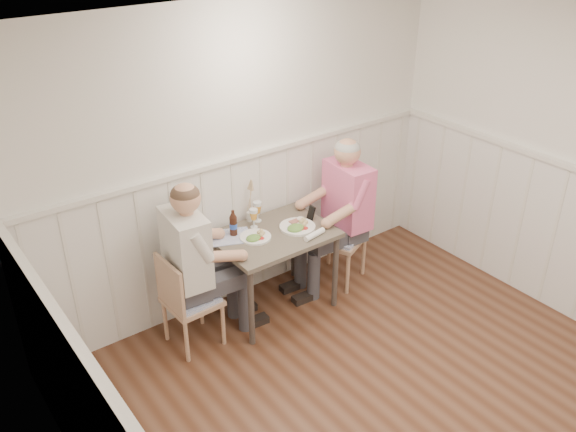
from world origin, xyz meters
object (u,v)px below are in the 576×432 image
at_px(beer_bottle, 233,224).
at_px(dining_table, 274,243).
at_px(chair_left, 186,299).
at_px(chair_right, 342,231).
at_px(diner_cream, 194,277).
at_px(man_in_pink, 343,223).
at_px(grass_vase, 249,202).

bearing_deg(beer_bottle, dining_table, -31.33).
relative_size(chair_left, beer_bottle, 3.61).
relative_size(chair_right, chair_left, 1.08).
height_order(dining_table, diner_cream, diner_cream).
distance_m(dining_table, diner_cream, 0.75).
xyz_separation_m(chair_right, man_in_pink, (-0.04, -0.05, 0.12)).
bearing_deg(grass_vase, beer_bottle, -151.75).
xyz_separation_m(dining_table, diner_cream, (-0.75, 0.03, -0.05)).
bearing_deg(dining_table, beer_bottle, 148.67).
xyz_separation_m(chair_right, chair_left, (-1.65, -0.04, -0.04)).
xyz_separation_m(chair_right, diner_cream, (-1.55, -0.00, 0.11)).
relative_size(man_in_pink, grass_vase, 3.58).
height_order(chair_right, beer_bottle, beer_bottle).
height_order(dining_table, chair_right, chair_right).
bearing_deg(chair_left, grass_vase, 20.74).
xyz_separation_m(dining_table, chair_right, (0.80, 0.03, -0.16)).
bearing_deg(diner_cream, chair_left, -160.62).
relative_size(dining_table, grass_vase, 2.42).
height_order(man_in_pink, grass_vase, man_in_pink).
xyz_separation_m(dining_table, chair_left, (-0.85, -0.00, -0.20)).
distance_m(dining_table, beer_bottle, 0.39).
height_order(diner_cream, beer_bottle, diner_cream).
xyz_separation_m(dining_table, beer_bottle, (-0.28, 0.17, 0.20)).
relative_size(dining_table, chair_left, 1.17).
distance_m(dining_table, chair_right, 0.81).
xyz_separation_m(chair_left, grass_vase, (0.81, 0.31, 0.48)).
bearing_deg(dining_table, chair_right, 2.39).
height_order(chair_left, diner_cream, diner_cream).
distance_m(man_in_pink, grass_vase, 0.92).
relative_size(diner_cream, beer_bottle, 6.20).
bearing_deg(chair_right, beer_bottle, 172.64).
bearing_deg(diner_cream, dining_table, -2.40).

